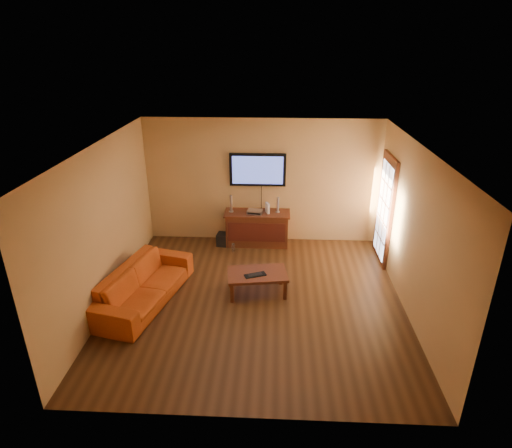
# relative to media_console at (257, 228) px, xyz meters

# --- Properties ---
(ground_plane) EXTENTS (5.00, 5.00, 0.00)m
(ground_plane) POSITION_rel_media_console_xyz_m (0.09, -2.23, -0.38)
(ground_plane) COLOR #37200F
(ground_plane) RESTS_ON ground
(room_walls) EXTENTS (5.00, 5.00, 5.00)m
(room_walls) POSITION_rel_media_console_xyz_m (0.09, -1.60, 1.31)
(room_walls) COLOR tan
(room_walls) RESTS_ON ground
(french_door) EXTENTS (0.07, 1.02, 2.22)m
(french_door) POSITION_rel_media_console_xyz_m (2.55, -0.53, 0.67)
(french_door) COLOR #471E10
(french_door) RESTS_ON ground
(media_console) EXTENTS (1.40, 0.54, 0.74)m
(media_console) POSITION_rel_media_console_xyz_m (0.00, 0.00, 0.00)
(media_console) COLOR #471E10
(media_console) RESTS_ON ground
(television) EXTENTS (1.19, 0.08, 0.70)m
(television) POSITION_rel_media_console_xyz_m (0.00, 0.23, 1.25)
(television) COLOR black
(television) RESTS_ON ground
(coffee_table) EXTENTS (1.12, 0.77, 0.40)m
(coffee_table) POSITION_rel_media_console_xyz_m (0.10, -1.97, -0.02)
(coffee_table) COLOR #471E10
(coffee_table) RESTS_ON ground
(sofa) EXTENTS (1.13, 2.28, 0.86)m
(sofa) POSITION_rel_media_console_xyz_m (-1.83, -2.32, 0.05)
(sofa) COLOR #B94814
(sofa) RESTS_ON ground
(speaker_left) EXTENTS (0.10, 0.10, 0.37)m
(speaker_left) POSITION_rel_media_console_xyz_m (-0.56, 0.02, 0.54)
(speaker_left) COLOR silver
(speaker_left) RESTS_ON media_console
(speaker_right) EXTENTS (0.09, 0.09, 0.34)m
(speaker_right) POSITION_rel_media_console_xyz_m (0.44, 0.04, 0.53)
(speaker_right) COLOR silver
(speaker_right) RESTS_ON media_console
(av_receiver) EXTENTS (0.35, 0.27, 0.07)m
(av_receiver) POSITION_rel_media_console_xyz_m (-0.05, -0.05, 0.41)
(av_receiver) COLOR silver
(av_receiver) RESTS_ON media_console
(game_console) EXTENTS (0.10, 0.17, 0.23)m
(game_console) POSITION_rel_media_console_xyz_m (0.22, -0.01, 0.48)
(game_console) COLOR white
(game_console) RESTS_ON media_console
(subwoofer) EXTENTS (0.30, 0.30, 0.27)m
(subwoofer) POSITION_rel_media_console_xyz_m (-0.73, -0.09, -0.24)
(subwoofer) COLOR black
(subwoofer) RESTS_ON ground
(bottle) EXTENTS (0.07, 0.07, 0.20)m
(bottle) POSITION_rel_media_console_xyz_m (-0.49, -0.41, -0.28)
(bottle) COLOR white
(bottle) RESTS_ON ground
(keyboard) EXTENTS (0.40, 0.27, 0.02)m
(keyboard) POSITION_rel_media_console_xyz_m (0.06, -2.06, 0.04)
(keyboard) COLOR black
(keyboard) RESTS_ON coffee_table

